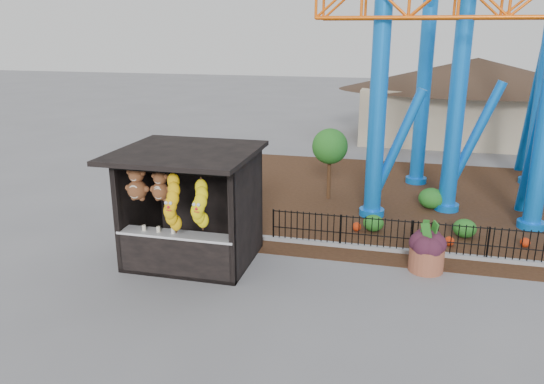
% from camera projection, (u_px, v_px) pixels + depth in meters
% --- Properties ---
extents(ground, '(120.00, 120.00, 0.00)m').
position_uv_depth(ground, '(292.00, 291.00, 12.83)').
color(ground, slate).
rests_on(ground, ground).
extents(mulch_bed, '(18.00, 12.00, 0.02)m').
position_uv_depth(mulch_bed, '(445.00, 203.00, 19.31)').
color(mulch_bed, '#331E11').
rests_on(mulch_bed, ground).
extents(curb, '(18.00, 0.18, 0.12)m').
position_uv_depth(curb, '(455.00, 256.00, 14.66)').
color(curb, gray).
rests_on(curb, ground).
extents(prize_booth, '(3.50, 3.40, 3.12)m').
position_uv_depth(prize_booth, '(187.00, 209.00, 13.92)').
color(prize_booth, black).
rests_on(prize_booth, ground).
extents(picket_fence, '(12.20, 0.06, 1.00)m').
position_uv_depth(picket_fence, '(492.00, 244.00, 14.33)').
color(picket_fence, black).
rests_on(picket_fence, ground).
extents(roller_coaster, '(11.00, 6.37, 10.82)m').
position_uv_depth(roller_coaster, '(499.00, 17.00, 17.37)').
color(roller_coaster, blue).
rests_on(roller_coaster, ground).
extents(terracotta_planter, '(1.07, 1.07, 0.64)m').
position_uv_depth(terracotta_planter, '(426.00, 259.00, 13.84)').
color(terracotta_planter, brown).
rests_on(terracotta_planter, ground).
extents(planter_foliage, '(0.70, 0.70, 0.64)m').
position_uv_depth(planter_foliage, '(428.00, 236.00, 13.65)').
color(planter_foliage, '#351523').
rests_on(planter_foliage, terracotta_planter).
extents(potted_plant, '(0.90, 0.85, 0.78)m').
position_uv_depth(potted_plant, '(432.00, 254.00, 13.99)').
color(potted_plant, '#2C5B1A').
rests_on(potted_plant, ground).
extents(landscaping, '(9.06, 4.01, 0.72)m').
position_uv_depth(landscaping, '(464.00, 216.00, 17.12)').
color(landscaping, '#20601C').
rests_on(landscaping, mulch_bed).
extents(pavilion, '(15.00, 15.00, 4.80)m').
position_uv_depth(pavilion, '(475.00, 86.00, 29.07)').
color(pavilion, '#BFAD8C').
rests_on(pavilion, ground).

